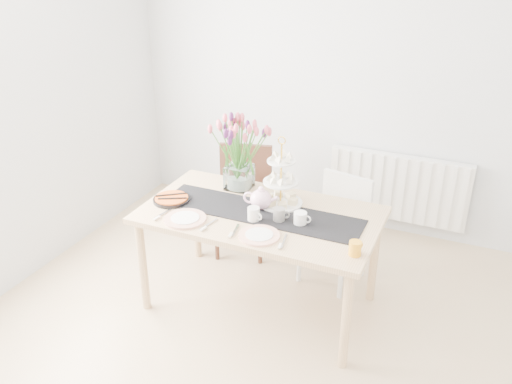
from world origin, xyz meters
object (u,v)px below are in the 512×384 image
at_px(cream_jug, 300,218).
at_px(tart_tin, 172,199).
at_px(mug_grey, 279,215).
at_px(chair_white, 339,221).
at_px(tulip_vase, 239,143).
at_px(chair_brown, 244,191).
at_px(plate_left, 185,219).
at_px(mug_white, 254,214).
at_px(mug_orange, 355,248).
at_px(teapot, 261,199).
at_px(radiator, 398,188).
at_px(dining_table, 260,222).
at_px(cake_stand, 281,188).
at_px(plate_right, 259,235).

distance_m(cream_jug, tart_tin, 0.94).
xyz_separation_m(cream_jug, mug_grey, (-0.14, -0.02, 0.00)).
xyz_separation_m(chair_white, tulip_vase, (-0.70, -0.30, 0.63)).
distance_m(chair_brown, plate_left, 1.02).
xyz_separation_m(mug_white, mug_orange, (0.71, -0.14, -0.00)).
xyz_separation_m(chair_white, teapot, (-0.41, -0.54, 0.35)).
bearing_deg(chair_brown, radiator, 17.81).
height_order(radiator, dining_table, same).
height_order(dining_table, plate_left, plate_left).
distance_m(tulip_vase, tart_tin, 0.62).
relative_size(cake_stand, cream_jug, 5.23).
height_order(radiator, mug_white, mug_white).
relative_size(tart_tin, plate_right, 1.00).
relative_size(dining_table, mug_orange, 17.95).
bearing_deg(tart_tin, cream_jug, 2.99).
distance_m(teapot, mug_orange, 0.80).
distance_m(mug_grey, plate_right, 0.24).
relative_size(chair_white, plate_left, 2.93).
xyz_separation_m(cake_stand, mug_white, (-0.08, -0.29, -0.08)).
relative_size(tart_tin, mug_grey, 2.82).
xyz_separation_m(teapot, mug_grey, (0.18, -0.11, -0.03)).
height_order(radiator, chair_brown, chair_brown).
distance_m(dining_table, teapot, 0.16).
distance_m(chair_brown, cream_jug, 1.10).
bearing_deg(mug_white, cake_stand, 94.84).
distance_m(cake_stand, tart_tin, 0.78).
bearing_deg(mug_white, tart_tin, -163.28).
height_order(radiator, cream_jug, cream_jug).
xyz_separation_m(mug_grey, mug_white, (-0.15, -0.06, 0.00)).
bearing_deg(cream_jug, plate_left, -160.85).
bearing_deg(cream_jug, plate_right, -125.94).
xyz_separation_m(radiator, teapot, (-0.71, -1.38, 0.38)).
relative_size(radiator, teapot, 5.00).
relative_size(dining_table, chair_brown, 1.80).
bearing_deg(mug_orange, cake_stand, 81.37).
bearing_deg(mug_orange, tulip_vase, 86.63).
relative_size(teapot, plate_left, 0.85).
relative_size(radiator, mug_orange, 13.46).
relative_size(teapot, plate_right, 0.92).
distance_m(chair_brown, tulip_vase, 0.73).
distance_m(chair_brown, mug_white, 0.98).
bearing_deg(cream_jug, mug_white, -165.20).
bearing_deg(chair_brown, cream_jug, -59.55).
bearing_deg(tulip_vase, dining_table, -44.81).
height_order(mug_grey, plate_left, mug_grey).
relative_size(tart_tin, plate_left, 0.93).
distance_m(radiator, mug_orange, 1.73).
relative_size(tulip_vase, teapot, 2.70).
relative_size(mug_white, mug_orange, 1.08).
height_order(teapot, mug_orange, teapot).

